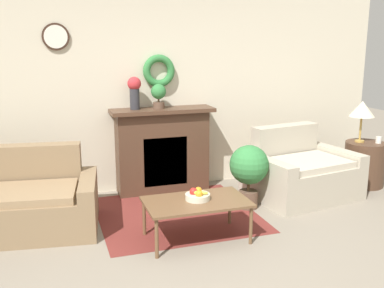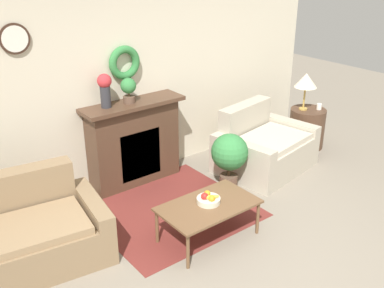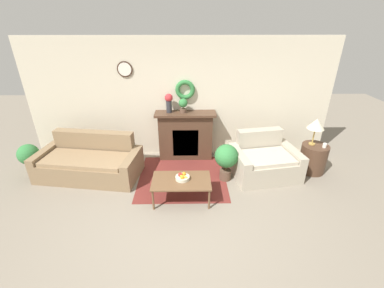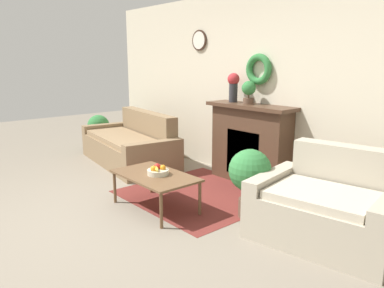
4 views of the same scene
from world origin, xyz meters
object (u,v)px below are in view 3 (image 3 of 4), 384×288
at_px(fruit_bowl, 182,177).
at_px(potted_plant_on_mantel, 183,104).
at_px(table_lamp, 316,124).
at_px(couch_left, 90,162).
at_px(fireplace, 186,135).
at_px(coffee_table, 181,182).
at_px(side_table_by_loveseat, 313,158).
at_px(loveseat_right, 264,161).
at_px(potted_plant_floor_by_couch, 29,156).
at_px(potted_plant_floor_by_loveseat, 226,158).
at_px(mug, 325,145).
at_px(vase_on_mantel_left, 169,102).

relative_size(fruit_bowl, potted_plant_on_mantel, 0.79).
xyz_separation_m(fruit_bowl, table_lamp, (2.72, 0.97, 0.61)).
bearing_deg(couch_left, fireplace, 28.34).
height_order(coffee_table, table_lamp, table_lamp).
bearing_deg(fireplace, side_table_by_loveseat, -13.66).
distance_m(loveseat_right, side_table_by_loveseat, 1.09).
relative_size(coffee_table, fruit_bowl, 4.13).
xyz_separation_m(potted_plant_floor_by_couch, potted_plant_floor_by_loveseat, (4.08, -0.27, 0.07)).
distance_m(side_table_by_loveseat, potted_plant_on_mantel, 3.03).
height_order(fireplace, fruit_bowl, fireplace).
bearing_deg(mug, side_table_by_loveseat, 142.13).
relative_size(table_lamp, mug, 6.21).
height_order(couch_left, vase_on_mantel_left, vase_on_mantel_left).
distance_m(vase_on_mantel_left, potted_plant_on_mantel, 0.32).
height_order(couch_left, side_table_by_loveseat, couch_left).
bearing_deg(mug, potted_plant_floor_by_loveseat, -174.46).
distance_m(couch_left, table_lamp, 4.74).
bearing_deg(vase_on_mantel_left, potted_plant_floor_by_couch, -166.51).
bearing_deg(potted_plant_on_mantel, vase_on_mantel_left, 176.30).
relative_size(loveseat_right, side_table_by_loveseat, 2.35).
relative_size(couch_left, fruit_bowl, 8.58).
bearing_deg(potted_plant_floor_by_loveseat, mug, 5.54).
bearing_deg(loveseat_right, potted_plant_floor_by_couch, 169.49).
xyz_separation_m(fireplace, couch_left, (-2.00, -0.74, -0.27)).
bearing_deg(loveseat_right, coffee_table, -163.66).
bearing_deg(couch_left, fruit_bowl, -15.19).
distance_m(coffee_table, vase_on_mantel_left, 1.91).
distance_m(couch_left, loveseat_right, 3.65).
bearing_deg(potted_plant_on_mantel, table_lamp, -12.38).
relative_size(mug, potted_plant_on_mantel, 0.29).
height_order(mug, potted_plant_on_mantel, potted_plant_on_mantel).
relative_size(loveseat_right, table_lamp, 2.55).
bearing_deg(vase_on_mantel_left, coffee_table, -79.87).
bearing_deg(potted_plant_on_mantel, loveseat_right, -24.13).
height_order(vase_on_mantel_left, potted_plant_on_mantel, vase_on_mantel_left).
relative_size(coffee_table, potted_plant_floor_by_loveseat, 1.34).
bearing_deg(loveseat_right, potted_plant_floor_by_loveseat, -176.93).
bearing_deg(potted_plant_floor_by_loveseat, side_table_by_loveseat, 8.71).
height_order(loveseat_right, table_lamp, table_lamp).
bearing_deg(couch_left, loveseat_right, 7.53).
distance_m(mug, potted_plant_floor_by_couch, 6.12).
xyz_separation_m(fruit_bowl, potted_plant_on_mantel, (0.00, 1.57, 0.85)).
height_order(fireplace, loveseat_right, fireplace).
distance_m(table_lamp, potted_plant_on_mantel, 2.79).
xyz_separation_m(loveseat_right, potted_plant_floor_by_couch, (-4.91, 0.08, 0.12)).
bearing_deg(potted_plant_floor_by_loveseat, potted_plant_on_mantel, 132.49).
xyz_separation_m(fruit_bowl, mug, (2.91, 0.82, 0.20)).
height_order(side_table_by_loveseat, mug, mug).
bearing_deg(couch_left, potted_plant_on_mantel, 28.40).
bearing_deg(potted_plant_floor_by_couch, table_lamp, 0.78).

